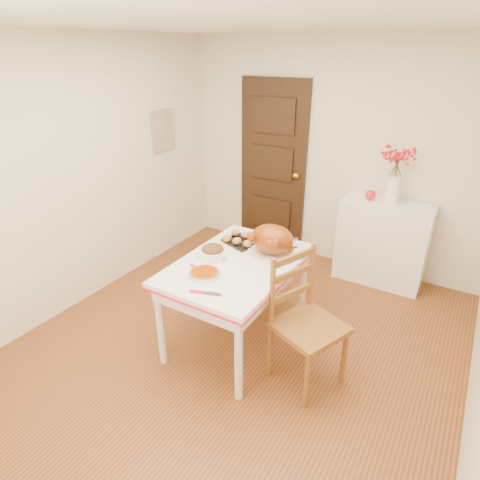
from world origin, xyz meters
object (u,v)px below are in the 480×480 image
Objects in this scene: sideboard at (382,243)px; pumpkin_pie at (204,273)px; turkey_platter at (272,241)px; kitchen_table at (237,302)px; chair_oak at (309,324)px.

pumpkin_pie is (-0.90, -1.99, 0.34)m from sideboard.
turkey_platter is (-0.61, -1.42, 0.45)m from sideboard.
pumpkin_pie is at bearing -130.81° from turkey_platter.
sideboard reaches higher than kitchen_table.
sideboard reaches higher than pumpkin_pie.
kitchen_table is at bearing -115.44° from sideboard.
kitchen_table is at bearing 72.08° from pumpkin_pie.
chair_oak is at bearing -10.90° from kitchen_table.
sideboard is 3.86× the size of pumpkin_pie.
pumpkin_pie is at bearing -114.33° from sideboard.
chair_oak reaches higher than kitchen_table.
kitchen_table is at bearing 100.81° from chair_oak.
turkey_platter is (-0.52, 0.39, 0.39)m from chair_oak.
pumpkin_pie is at bearing 123.79° from chair_oak.
chair_oak is at bearing -92.93° from sideboard.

